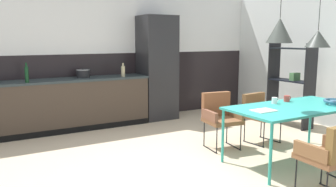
# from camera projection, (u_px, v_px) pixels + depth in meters

# --- Properties ---
(ground_plane) EXTENTS (8.99, 8.99, 0.00)m
(ground_plane) POSITION_uv_depth(u_px,v_px,m) (205.00, 174.00, 4.16)
(ground_plane) COLOR #C7B393
(back_wall_splashback_dark) EXTENTS (6.91, 0.12, 1.34)m
(back_wall_splashback_dark) POSITION_uv_depth(u_px,v_px,m) (109.00, 87.00, 6.88)
(back_wall_splashback_dark) COLOR black
(back_wall_splashback_dark) RESTS_ON ground
(back_wall_panel_upper) EXTENTS (6.91, 0.12, 1.34)m
(back_wall_panel_upper) POSITION_uv_depth(u_px,v_px,m) (107.00, 19.00, 6.67)
(back_wall_panel_upper) COLOR white
(back_wall_panel_upper) RESTS_ON back_wall_splashback_dark
(kitchen_counter) EXTENTS (3.88, 0.63, 0.92)m
(kitchen_counter) POSITION_uv_depth(u_px,v_px,m) (40.00, 107.00, 5.93)
(kitchen_counter) COLOR #3F3329
(kitchen_counter) RESTS_ON ground
(refrigerator_column) EXTENTS (0.69, 0.60, 2.08)m
(refrigerator_column) POSITION_uv_depth(u_px,v_px,m) (157.00, 68.00, 6.96)
(refrigerator_column) COLOR #232326
(refrigerator_column) RESTS_ON ground
(dining_table) EXTENTS (1.81, 0.92, 0.74)m
(dining_table) POSITION_uv_depth(u_px,v_px,m) (295.00, 109.00, 4.52)
(dining_table) COLOR teal
(dining_table) RESTS_ON ground
(armchair_near_window) EXTENTS (0.54, 0.53, 0.82)m
(armchair_near_window) POSITION_uv_depth(u_px,v_px,m) (220.00, 113.00, 5.13)
(armchair_near_window) COLOR brown
(armchair_near_window) RESTS_ON ground
(armchair_by_stool) EXTENTS (0.51, 0.49, 0.79)m
(armchair_by_stool) POSITION_uv_depth(u_px,v_px,m) (333.00, 151.00, 3.46)
(armchair_by_stool) COLOR brown
(armchair_by_stool) RESTS_ON ground
(armchair_corner_seat) EXTENTS (0.53, 0.51, 0.76)m
(armchair_corner_seat) POSITION_uv_depth(u_px,v_px,m) (260.00, 110.00, 5.42)
(armchair_corner_seat) COLOR brown
(armchair_corner_seat) RESTS_ON ground
(fruit_bowl) EXTENTS (0.31, 0.31, 0.07)m
(fruit_bowl) POSITION_uv_depth(u_px,v_px,m) (336.00, 101.00, 4.62)
(fruit_bowl) COLOR #33607F
(fruit_bowl) RESTS_ON dining_table
(open_book) EXTENTS (0.28, 0.21, 0.02)m
(open_book) POSITION_uv_depth(u_px,v_px,m) (264.00, 110.00, 4.22)
(open_book) COLOR white
(open_book) RESTS_ON dining_table
(mug_dark_espresso) EXTENTS (0.12, 0.07, 0.09)m
(mug_dark_espresso) POSITION_uv_depth(u_px,v_px,m) (275.00, 100.00, 4.70)
(mug_dark_espresso) COLOR white
(mug_dark_espresso) RESTS_ON dining_table
(mug_wide_latte) EXTENTS (0.12, 0.08, 0.08)m
(mug_wide_latte) POSITION_uv_depth(u_px,v_px,m) (287.00, 99.00, 4.85)
(mug_wide_latte) COLOR #B23D33
(mug_wide_latte) RESTS_ON dining_table
(cooking_pot) EXTENTS (0.24, 0.24, 0.17)m
(cooking_pot) POSITION_uv_depth(u_px,v_px,m) (83.00, 74.00, 6.28)
(cooking_pot) COLOR black
(cooking_pot) RESTS_ON kitchen_counter
(bottle_wine_green) EXTENTS (0.07, 0.07, 0.25)m
(bottle_wine_green) POSITION_uv_depth(u_px,v_px,m) (123.00, 71.00, 6.43)
(bottle_wine_green) COLOR tan
(bottle_wine_green) RESTS_ON kitchen_counter
(bottle_spice_small) EXTENTS (0.06, 0.06, 0.32)m
(bottle_spice_small) POSITION_uv_depth(u_px,v_px,m) (27.00, 74.00, 5.53)
(bottle_spice_small) COLOR #0F3319
(bottle_spice_small) RESTS_ON kitchen_counter
(open_shelf_unit) EXTENTS (0.30, 0.88, 1.54)m
(open_shelf_unit) POSITION_uv_depth(u_px,v_px,m) (291.00, 83.00, 6.42)
(open_shelf_unit) COLOR black
(open_shelf_unit) RESTS_ON ground
(pendant_lamp_over_table_near) EXTENTS (0.32, 0.32, 1.05)m
(pendant_lamp_over_table_near) POSITION_uv_depth(u_px,v_px,m) (280.00, 30.00, 4.19)
(pendant_lamp_over_table_near) COLOR black
(pendant_lamp_over_table_far) EXTENTS (0.33, 0.33, 1.12)m
(pendant_lamp_over_table_far) POSITION_uv_depth(u_px,v_px,m) (318.00, 39.00, 4.56)
(pendant_lamp_over_table_far) COLOR black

